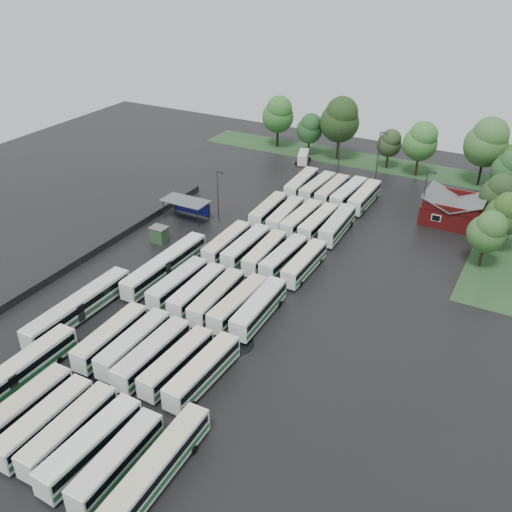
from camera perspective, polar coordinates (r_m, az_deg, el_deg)
The scene contains 62 objects.
ground at distance 77.19m, azimuth -5.60°, elevation -5.12°, with size 160.00×160.00×0.00m, color black.
brick_building at distance 104.26m, azimuth 19.11°, elevation 4.16°, with size 10.07×8.60×5.39m.
wash_shed at distance 100.20m, azimuth -6.94°, elevation 5.32°, with size 8.20×4.20×3.58m.
utility_hut at distance 93.63m, azimuth -9.65°, elevation 2.16°, with size 2.70×2.20×2.62m.
grass_strip_north at distance 129.36m, azimuth 11.43°, elevation 9.19°, with size 80.00×10.00×0.01m, color #1F421E.
grass_strip_east at distance 104.30m, azimuth 24.27°, elevation 1.97°, with size 10.00×50.00×0.01m, color #1F421E.
west_fence at distance 94.49m, azimuth -14.19°, elevation 1.41°, with size 0.10×50.00×1.20m, color #2D2D30.
bus_r0c0 at distance 64.36m, azimuth -22.22°, elevation -13.90°, with size 2.48×11.40×3.17m.
bus_r0c1 at distance 62.20m, azimuth -20.37°, elevation -15.25°, with size 2.49×11.37×3.16m.
bus_r0c2 at distance 60.55m, azimuth -18.15°, elevation -16.23°, with size 2.56×11.44×3.18m.
bus_r0c3 at distance 58.53m, azimuth -16.20°, elevation -17.74°, with size 2.93×11.83×3.27m.
bus_r0c4 at distance 56.85m, azimuth -13.70°, elevation -19.23°, with size 2.54×11.14×3.09m.
bus_r1c0 at distance 70.92m, azimuth -14.29°, elevation -7.83°, with size 2.68×11.43×3.17m.
bus_r1c1 at distance 69.22m, azimuth -12.09°, elevation -8.56°, with size 2.59×11.48×3.19m.
bus_r1c2 at distance 67.29m, azimuth -10.31°, elevation -9.59°, with size 2.59×11.64×3.23m.
bus_r1c3 at distance 65.77m, azimuth -7.91°, elevation -10.49°, with size 2.74×11.23×3.11m.
bus_r1c4 at distance 64.21m, azimuth -5.34°, elevation -11.41°, with size 2.80×11.62×3.21m.
bus_r2c0 at distance 79.37m, azimuth -7.81°, elevation -2.71°, with size 2.60×11.32×3.14m.
bus_r2c1 at distance 77.46m, azimuth -5.88°, elevation -3.47°, with size 2.65×11.34×3.14m.
bus_r2c2 at distance 75.85m, azimuth -3.94°, elevation -4.14°, with size 2.86×11.51×3.18m.
bus_r2c3 at distance 74.49m, azimuth -1.76°, elevation -4.76°, with size 2.83×11.56×3.20m.
bus_r2c4 at distance 73.58m, azimuth 0.31°, elevation -5.20°, with size 2.80×11.74×3.25m.
bus_r3c0 at distance 88.85m, azimuth -2.91°, elevation 1.31°, with size 2.62×11.46×3.18m.
bus_r3c1 at distance 87.59m, azimuth -0.99°, elevation 0.91°, with size 2.45×11.49×3.20m.
bus_r3c2 at distance 86.13m, azimuth 0.89°, elevation 0.33°, with size 2.73×11.19×3.09m.
bus_r3c3 at distance 85.00m, azimuth 2.82°, elevation -0.12°, with size 2.82×11.29×3.12m.
bus_r3c4 at distance 83.68m, azimuth 4.86°, elevation -0.71°, with size 2.43×11.22×3.12m.
bus_r4c0 at distance 99.70m, azimuth 1.26°, elevation 4.61°, with size 2.91×11.32×3.12m.
bus_r4c1 at distance 97.99m, azimuth 2.95°, elevation 4.11°, with size 2.96×11.36×3.13m.
bus_r4c2 at distance 96.76m, azimuth 4.56°, elevation 3.73°, with size 2.76×11.50×3.18m.
bus_r4c3 at distance 95.74m, azimuth 6.25°, elevation 3.33°, with size 2.64×11.30×3.13m.
bus_r4c4 at distance 95.25m, azimuth 8.16°, elevation 3.10°, with size 2.93×11.81×3.26m.
bus_r5c0 at distance 110.91m, azimuth 4.56°, elevation 7.23°, with size 3.06×11.86×3.27m.
bus_r5c1 at distance 109.72m, azimuth 6.18°, elevation 6.85°, with size 2.93×11.39×3.14m.
bus_r5c2 at distance 108.58m, azimuth 7.63°, elevation 6.51°, with size 2.63×11.33×3.14m.
bus_r5c3 at distance 107.53m, azimuth 9.25°, elevation 6.19°, with size 3.08×11.82×3.26m.
bus_r5c4 at distance 106.63m, azimuth 10.80°, elevation 5.83°, with size 2.50×11.63×3.24m.
artic_bus_west_a at distance 68.68m, azimuth -23.15°, elevation -11.01°, with size 2.46×16.86×3.13m.
artic_bus_west_b at distance 83.84m, azimuth -9.05°, elevation -0.89°, with size 2.67×17.29×3.20m.
artic_bus_west_c at distance 77.22m, azimuth -17.30°, elevation -4.89°, with size 2.59×17.26×3.20m.
artic_bus_east at distance 54.98m, azimuth -10.65°, elevation -20.94°, with size 2.80×16.87×3.12m.
minibus at distance 126.54m, azimuth 4.75°, elevation 9.86°, with size 3.67×5.87×2.41m.
tree_north_0 at distance 134.50m, azimuth 2.25°, elevation 14.00°, with size 7.28×7.28×12.07m.
tree_north_1 at distance 130.11m, azimuth 5.42°, elevation 12.62°, with size 5.78×5.78×9.57m.
tree_north_2 at distance 127.09m, azimuth 8.43°, elevation 13.38°, with size 8.48×8.48×14.05m.
tree_north_3 at distance 125.05m, azimuth 13.23°, elevation 10.96°, with size 5.16×5.16×8.55m.
tree_north_4 at distance 121.62m, azimuth 16.19°, elevation 11.00°, with size 6.94×6.94×11.50m.
tree_north_5 at distance 120.08m, azimuth 22.14°, elevation 10.53°, with size 8.37×8.37×13.86m.
tree_north_6 at distance 119.09m, azimuth 24.21°, elevation 8.62°, with size 5.94×5.94×9.84m.
tree_east_0 at distance 89.63m, azimuth 22.18°, elevation 2.31°, with size 5.61×5.61×9.30m.
tree_east_1 at distance 95.42m, azimuth 23.72°, elevation 3.91°, with size 6.03×6.03×9.98m.
tree_east_2 at distance 103.86m, azimuth 23.10°, elevation 5.86°, with size 5.73×5.73×9.50m.
tree_east_3 at distance 112.67m, azimuth 24.20°, elevation 7.95°, with size 6.67×6.67×11.05m.
lamp_post_ne at distance 99.94m, azimuth 16.55°, elevation 5.94°, with size 1.53×0.30×9.92m.
lamp_post_nw at distance 97.95m, azimuth -3.78°, elevation 6.38°, with size 1.41×0.27×9.15m.
lamp_post_back_w at distance 120.29m, azimuth 8.42°, elevation 10.68°, with size 1.46×0.28×9.46m.
lamp_post_back_e at distance 116.41m, azimuth 12.20°, elevation 9.98°, with size 1.60×0.31×10.41m.
puddle_0 at distance 66.95m, azimuth -17.80°, elevation -12.98°, with size 6.43×6.43×0.01m, color black.
puddle_1 at distance 59.31m, azimuth -12.23°, elevation -18.83°, with size 2.73×2.73×0.01m, color black.
puddle_2 at distance 84.80m, azimuth -9.48°, elevation -1.94°, with size 6.65×6.65×0.01m, color black.
puddle_3 at distance 70.55m, azimuth -2.27°, elevation -8.78°, with size 5.16×5.16×0.01m, color black.
puddle_4 at distance 60.42m, azimuth -6.31°, elevation -17.03°, with size 2.29×2.29×0.01m, color black.
Camera 1 is at (36.86, -51.87, 43.69)m, focal length 40.00 mm.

